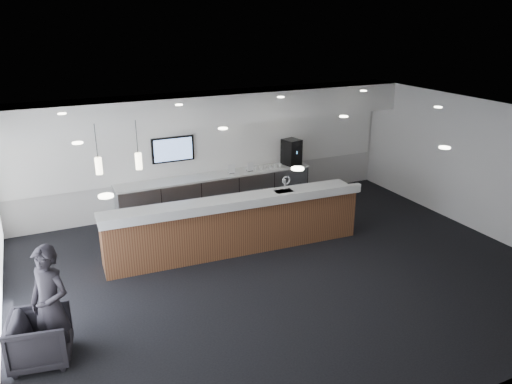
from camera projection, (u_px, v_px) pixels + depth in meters
name	position (u px, v px, depth m)	size (l,w,h in m)	color
ground	(284.00, 272.00, 9.74)	(10.00, 10.00, 0.00)	black
ceiling	(287.00, 120.00, 8.73)	(10.00, 8.00, 0.02)	black
back_wall	(210.00, 150.00, 12.64)	(10.00, 0.02, 3.00)	silver
right_wall	(481.00, 167.00, 11.23)	(0.02, 8.00, 3.00)	silver
soffit_bulkhead	(215.00, 108.00, 11.87)	(10.00, 0.90, 0.70)	white
alcove_panel	(211.00, 146.00, 12.58)	(9.80, 0.06, 1.40)	white
back_credenza	(217.00, 192.00, 12.68)	(5.06, 0.66, 0.95)	#95989D
wall_tv	(173.00, 149.00, 12.11)	(1.05, 0.08, 0.62)	black
pendant_left	(143.00, 166.00, 8.71)	(0.12, 0.12, 0.30)	#F9EEC2
pendant_right	(102.00, 171.00, 8.43)	(0.12, 0.12, 0.30)	#F9EEC2
ceiling_can_lights	(287.00, 122.00, 8.74)	(7.00, 5.00, 0.02)	white
service_counter	(235.00, 224.00, 10.51)	(5.56, 1.18, 1.49)	#502D1A
coffee_machine	(291.00, 152.00, 13.24)	(0.47, 0.56, 0.68)	black
info_sign_left	(232.00, 169.00, 12.57)	(0.17, 0.02, 0.23)	white
info_sign_right	(250.00, 167.00, 12.74)	(0.18, 0.02, 0.24)	white
armchair	(41.00, 338.00, 7.14)	(0.80, 0.83, 0.75)	black
lounge_guest	(51.00, 305.00, 7.01)	(0.66, 0.43, 1.80)	black
cup_0	(280.00, 165.00, 13.12)	(0.09, 0.09, 0.08)	white
cup_1	(276.00, 166.00, 13.06)	(0.09, 0.09, 0.08)	white
cup_2	(271.00, 167.00, 13.01)	(0.09, 0.09, 0.08)	white
cup_3	(266.00, 167.00, 12.95)	(0.09, 0.09, 0.08)	white
cup_4	(261.00, 168.00, 12.90)	(0.09, 0.09, 0.08)	white
cup_5	(256.00, 169.00, 12.84)	(0.09, 0.09, 0.08)	white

